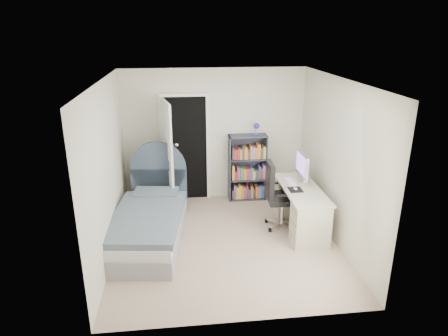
{
  "coord_description": "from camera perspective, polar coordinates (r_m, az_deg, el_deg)",
  "views": [
    {
      "loc": [
        -0.65,
        -5.47,
        3.19
      ],
      "look_at": [
        0.03,
        0.45,
        1.08
      ],
      "focal_mm": 32.0,
      "sensor_mm": 36.0,
      "label": 1
    }
  ],
  "objects": [
    {
      "name": "desk",
      "position": [
        6.72,
        10.84,
        -5.39
      ],
      "size": [
        0.59,
        1.48,
        1.21
      ],
      "color": "beige",
      "rests_on": "ground"
    },
    {
      "name": "office_chair",
      "position": [
        6.6,
        7.67,
        -3.49
      ],
      "size": [
        0.59,
        0.6,
        1.14
      ],
      "color": "silver",
      "rests_on": "ground"
    },
    {
      "name": "bed",
      "position": [
        6.44,
        -10.54,
        -7.47
      ],
      "size": [
        1.26,
        2.26,
        1.33
      ],
      "color": "gray",
      "rests_on": "ground"
    },
    {
      "name": "floor_lamp",
      "position": [
        7.39,
        -6.85,
        -1.87
      ],
      "size": [
        0.18,
        0.18,
        1.24
      ],
      "color": "silver",
      "rests_on": "ground"
    },
    {
      "name": "bookcase",
      "position": [
        7.68,
        3.44,
        -0.31
      ],
      "size": [
        0.71,
        0.31,
        1.52
      ],
      "color": "#383B4C",
      "rests_on": "ground"
    },
    {
      "name": "room_shell",
      "position": [
        5.84,
        0.21,
        0.15
      ],
      "size": [
        3.5,
        3.7,
        2.6
      ],
      "color": "gray",
      "rests_on": "ground"
    },
    {
      "name": "nightstand",
      "position": [
        7.64,
        -10.76,
        -2.44
      ],
      "size": [
        0.38,
        0.38,
        0.57
      ],
      "color": "tan",
      "rests_on": "ground"
    },
    {
      "name": "door",
      "position": [
        7.31,
        -7.14,
        2.26
      ],
      "size": [
        0.92,
        0.82,
        2.06
      ],
      "color": "black",
      "rests_on": "ground"
    }
  ]
}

